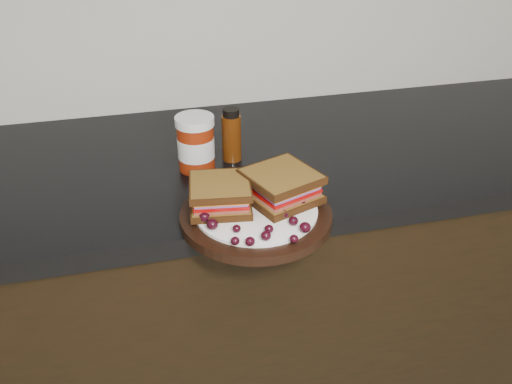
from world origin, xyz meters
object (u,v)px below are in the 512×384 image
plate (256,216)px  sandwich_left (220,195)px  oil_bottle (231,135)px  condiment_jar (196,143)px

plate → sandwich_left: bearing=159.0°
sandwich_left → oil_bottle: (0.07, 0.23, 0.01)m
condiment_jar → oil_bottle: bearing=17.8°
sandwich_left → condiment_jar: (-0.01, 0.20, 0.01)m
condiment_jar → oil_bottle: 0.09m
sandwich_left → plate: bearing=-12.8°
sandwich_left → condiment_jar: size_ratio=0.92×
plate → sandwich_left: size_ratio=2.54×
plate → sandwich_left: (-0.06, 0.02, 0.04)m
oil_bottle → condiment_jar: bearing=-162.2°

